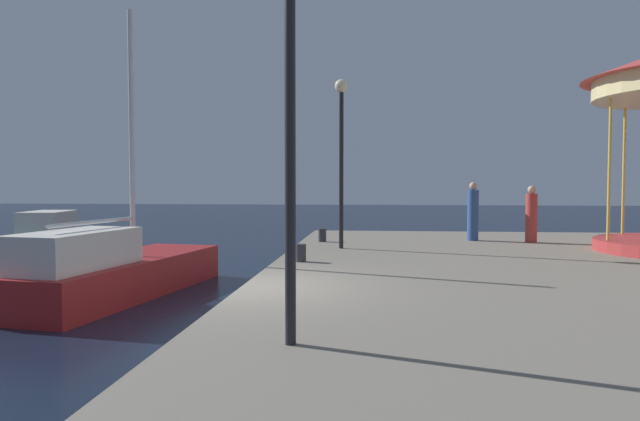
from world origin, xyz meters
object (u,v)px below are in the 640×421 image
Objects in this scene: lamp_post_mid_promenade at (341,134)px; person_near_carousel at (531,216)px; person_far_corner at (473,213)px; lamp_post_near_edge at (290,51)px; bollard_south at (322,235)px; bollard_north at (301,253)px; motorboat_teal at (48,245)px; sailboat_red at (112,271)px.

lamp_post_mid_promenade is 6.40m from person_near_carousel.
person_far_corner is at bearing 164.30° from person_near_carousel.
lamp_post_mid_promenade is at bearing 90.18° from lamp_post_near_edge.
lamp_post_near_edge reaches higher than person_far_corner.
person_far_corner reaches higher than bollard_south.
lamp_post_near_edge is at bearing -83.49° from bollard_north.
person_near_carousel is at bearing 2.36° from motorboat_teal.
lamp_post_near_edge is 1.04× the size of lamp_post_mid_promenade.
sailboat_red is 8.62m from lamp_post_near_edge.
sailboat_red is at bearing -171.86° from bollard_north.
motorboat_teal is 14.93m from lamp_post_near_edge.
lamp_post_mid_promenade is at bearing -68.92° from bollard_south.
bollard_north is (4.17, 0.60, 0.38)m from sailboat_red.
sailboat_red is at bearing -48.19° from motorboat_teal.
person_far_corner is (13.26, 1.08, 1.03)m from motorboat_teal.
person_far_corner reaches higher than person_near_carousel.
sailboat_red reaches higher than person_near_carousel.
lamp_post_near_edge is (9.36, -11.12, 3.38)m from motorboat_teal.
person_far_corner is at bearing 34.16° from sailboat_red.
sailboat_red is 6.69m from bollard_south.
bollard_south is at bearing 50.64° from sailboat_red.
bollard_north is (8.58, -4.33, 0.38)m from motorboat_teal.
motorboat_teal is 10.01m from lamp_post_mid_promenade.
sailboat_red reaches higher than bollard_north.
lamp_post_mid_promenade is 2.68× the size of person_near_carousel.
bollard_south is (0.06, 4.57, 0.00)m from bollard_north.
lamp_post_near_edge is (4.95, -6.19, 3.39)m from sailboat_red.
person_near_carousel is at bearing 38.06° from bollard_north.
motorboat_teal is 2.57× the size of person_far_corner.
person_near_carousel is (1.64, -0.46, -0.05)m from person_far_corner.
bollard_north is (-0.74, -2.80, -2.90)m from lamp_post_mid_promenade.
motorboat_teal reaches higher than bollard_north.
person_far_corner reaches higher than motorboat_teal.
lamp_post_near_edge reaches higher than motorboat_teal.
person_near_carousel is at bearing 21.07° from lamp_post_mid_promenade.
lamp_post_near_edge is at bearing -86.41° from bollard_south.
lamp_post_mid_promenade is 5.23m from person_far_corner.
sailboat_red is 6.82m from lamp_post_mid_promenade.
lamp_post_mid_promenade is 11.44× the size of bollard_north.
lamp_post_mid_promenade is 11.44× the size of bollard_south.
sailboat_red reaches higher than lamp_post_mid_promenade.
person_far_corner is at bearing 10.34° from bollard_south.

